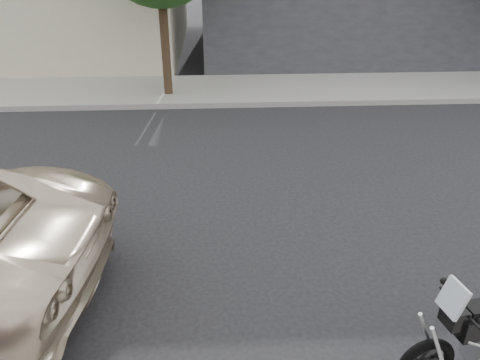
# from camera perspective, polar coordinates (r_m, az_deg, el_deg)

# --- Properties ---
(ground) EXTENTS (120.00, 120.00, 0.00)m
(ground) POSITION_cam_1_polar(r_m,az_deg,el_deg) (8.27, 1.97, -2.03)
(ground) COLOR black
(ground) RESTS_ON ground
(far_sidewalk) EXTENTS (44.00, 3.00, 0.15)m
(far_sidewalk) POSITION_cam_1_polar(r_m,az_deg,el_deg) (14.27, -0.33, 10.94)
(far_sidewalk) COLOR gray
(far_sidewalk) RESTS_ON ground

